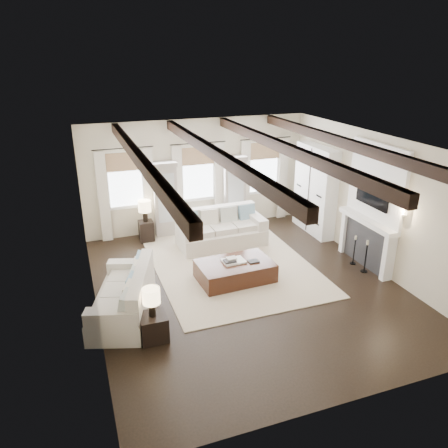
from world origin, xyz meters
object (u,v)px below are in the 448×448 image
object	(u,v)px
sofa_left	(126,297)
ottoman	(235,271)
side_table_front	(153,327)
sofa_back	(221,231)
side_table_back	(146,231)

from	to	relation	value
sofa_left	ottoman	distance (m)	2.60
ottoman	side_table_front	distance (m)	2.69
sofa_back	sofa_left	world-z (taller)	sofa_back
sofa_left	side_table_front	world-z (taller)	sofa_left
side_table_front	side_table_back	bearing A→B (deg)	81.13
side_table_front	side_table_back	size ratio (longest dim) A/B	0.85
side_table_front	sofa_back	bearing A→B (deg)	54.33
ottoman	side_table_front	bearing A→B (deg)	-147.26
side_table_front	side_table_back	xyz separation A→B (m)	(0.70, 4.47, 0.04)
sofa_back	ottoman	xyz separation A→B (m)	(-0.36, -2.00, -0.18)
sofa_left	side_table_back	distance (m)	3.64
sofa_back	ottoman	size ratio (longest dim) A/B	1.39
ottoman	side_table_front	xyz separation A→B (m)	(-2.19, -1.56, 0.02)
sofa_left	side_table_back	world-z (taller)	sofa_left
ottoman	sofa_back	bearing A→B (deg)	77.18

